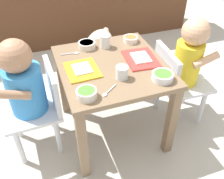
{
  "coord_description": "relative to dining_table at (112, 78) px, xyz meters",
  "views": [
    {
      "loc": [
        -0.36,
        -1.03,
        1.18
      ],
      "look_at": [
        0.0,
        0.0,
        0.31
      ],
      "focal_mm": 40.75,
      "sensor_mm": 36.0,
      "label": 1
    }
  ],
  "objects": [
    {
      "name": "spoon_by_right_tray",
      "position": [
        -0.17,
        0.17,
        0.09
      ],
      "size": [
        0.1,
        0.02,
        0.01
      ],
      "color": "silver",
      "rests_on": "dining_table"
    },
    {
      "name": "water_cup_left",
      "position": [
        0.01,
        -0.13,
        0.11
      ],
      "size": [
        0.06,
        0.06,
        0.06
      ],
      "color": "white",
      "rests_on": "dining_table"
    },
    {
      "name": "dog",
      "position": [
        0.1,
        0.62,
        -0.16
      ],
      "size": [
        0.36,
        0.41,
        0.34
      ],
      "color": "beige",
      "rests_on": "ground"
    },
    {
      "name": "seated_child_left",
      "position": [
        -0.43,
        0.02,
        0.04
      ],
      "size": [
        0.29,
        0.29,
        0.67
      ],
      "color": "silver",
      "rests_on": "ground"
    },
    {
      "name": "dining_table",
      "position": [
        0.0,
        0.0,
        0.0
      ],
      "size": [
        0.53,
        0.57,
        0.47
      ],
      "color": "#7A6047",
      "rests_on": "ground"
    },
    {
      "name": "water_cup_right",
      "position": [
        0.02,
        0.18,
        0.12
      ],
      "size": [
        0.06,
        0.06,
        0.07
      ],
      "color": "white",
      "rests_on": "dining_table"
    },
    {
      "name": "food_tray_right",
      "position": [
        0.16,
        -0.01,
        0.09
      ],
      "size": [
        0.17,
        0.21,
        0.02
      ],
      "color": "red",
      "rests_on": "dining_table"
    },
    {
      "name": "cereal_bowl_right_side",
      "position": [
        -0.19,
        -0.21,
        0.11
      ],
      "size": [
        0.09,
        0.09,
        0.04
      ],
      "color": "silver",
      "rests_on": "dining_table"
    },
    {
      "name": "cereal_bowl_left_side",
      "position": [
        -0.08,
        0.2,
        0.11
      ],
      "size": [
        0.1,
        0.1,
        0.04
      ],
      "color": "silver",
      "rests_on": "dining_table"
    },
    {
      "name": "veggie_bowl_near",
      "position": [
        0.18,
        -0.2,
        0.11
      ],
      "size": [
        0.1,
        0.1,
        0.03
      ],
      "color": "white",
      "rests_on": "dining_table"
    },
    {
      "name": "veggie_bowl_far",
      "position": [
        0.18,
        0.19,
        0.1
      ],
      "size": [
        0.08,
        0.08,
        0.03
      ],
      "color": "white",
      "rests_on": "dining_table"
    },
    {
      "name": "food_tray_left",
      "position": [
        -0.16,
        -0.01,
        0.09
      ],
      "size": [
        0.16,
        0.19,
        0.02
      ],
      "color": "gold",
      "rests_on": "dining_table"
    },
    {
      "name": "ground_plane",
      "position": [
        0.0,
        0.0,
        -0.39
      ],
      "size": [
        7.0,
        7.0,
        0.0
      ],
      "primitive_type": "plane",
      "color": "#B2ADA3"
    },
    {
      "name": "seated_child_right",
      "position": [
        0.43,
        -0.03,
        0.03
      ],
      "size": [
        0.29,
        0.29,
        0.67
      ],
      "color": "silver",
      "rests_on": "ground"
    },
    {
      "name": "spoon_by_left_tray",
      "position": [
        -0.09,
        -0.21,
        0.09
      ],
      "size": [
        0.09,
        0.07,
        0.01
      ],
      "color": "silver",
      "rests_on": "dining_table"
    }
  ]
}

